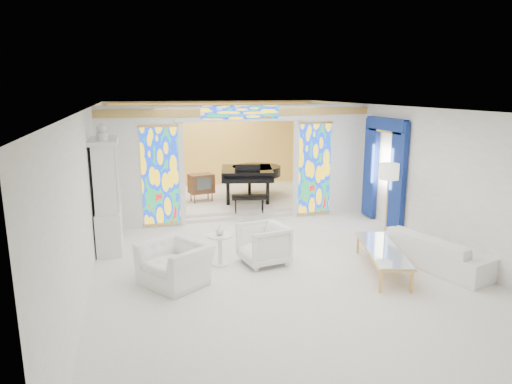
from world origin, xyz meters
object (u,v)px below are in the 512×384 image
object	(u,v)px
china_cabinet	(108,196)
armchair_right	(263,244)
armchair_left	(175,263)
sofa	(436,250)
tv_console	(201,184)
coffee_table	(383,250)
grand_piano	(251,173)

from	to	relation	value
china_cabinet	armchair_right	world-z (taller)	china_cabinet
armchair_left	sofa	size ratio (longest dim) A/B	0.50
armchair_right	tv_console	size ratio (longest dim) A/B	1.09
coffee_table	grand_piano	distance (m)	5.84
coffee_table	grand_piano	xyz separation A→B (m)	(-1.08, 5.72, 0.52)
sofa	grand_piano	xyz separation A→B (m)	(-2.22, 5.77, 0.61)
sofa	grand_piano	bearing A→B (deg)	4.32
china_cabinet	sofa	world-z (taller)	china_cabinet
china_cabinet	armchair_right	bearing A→B (deg)	-30.15
armchair_right	coffee_table	world-z (taller)	armchair_right
armchair_left	armchair_right	distance (m)	1.84
armchair_left	coffee_table	xyz separation A→B (m)	(3.83, -0.47, 0.05)
sofa	coffee_table	world-z (taller)	sofa
sofa	armchair_right	bearing A→B (deg)	55.53
china_cabinet	sofa	xyz separation A→B (m)	(6.17, -2.74, -0.84)
armchair_right	sofa	xyz separation A→B (m)	(3.21, -1.03, -0.07)
armchair_right	sofa	world-z (taller)	armchair_right
china_cabinet	armchair_left	bearing A→B (deg)	-61.83
armchair_right	tv_console	distance (m)	4.78
armchair_right	grand_piano	world-z (taller)	grand_piano
coffee_table	grand_piano	world-z (taller)	grand_piano
sofa	tv_console	world-z (taller)	tv_console
armchair_left	grand_piano	size ratio (longest dim) A/B	0.39
china_cabinet	grand_piano	bearing A→B (deg)	37.48
armchair_left	tv_console	size ratio (longest dim) A/B	1.41
armchair_right	sofa	size ratio (longest dim) A/B	0.39
coffee_table	armchair_right	bearing A→B (deg)	154.71
armchair_right	coffee_table	distance (m)	2.28
china_cabinet	coffee_table	size ratio (longest dim) A/B	1.27
china_cabinet	armchair_left	xyz separation A→B (m)	(1.19, -2.22, -0.80)
china_cabinet	tv_console	world-z (taller)	china_cabinet
armchair_left	sofa	distance (m)	5.00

